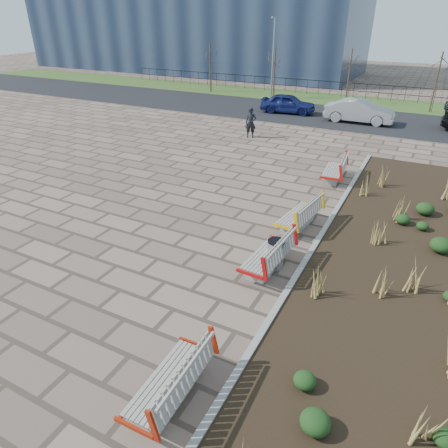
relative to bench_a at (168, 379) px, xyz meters
The scene contains 20 objects.
ground 3.71m from the bench_a, 144.67° to the left, with size 120.00×120.00×0.00m, color #796453.
planting_bed 7.85m from the bench_a, 65.49° to the left, with size 4.50×18.00×0.10m, color black.
planting_curb 7.20m from the bench_a, 82.64° to the left, with size 0.16×18.00×0.15m, color gray.
grass_verge_far 30.28m from the bench_a, 95.69° to the left, with size 80.00×5.00×0.04m, color #33511E.
road 24.32m from the bench_a, 97.09° to the left, with size 80.00×7.00×0.02m, color black.
bench_a is the anchor object (origin of this frame).
bench_b 4.80m from the bench_a, 90.00° to the left, with size 0.90×2.10×1.00m, color #BC0C0E, non-canonical shape.
bench_c 7.59m from the bench_a, 90.00° to the left, with size 0.90×2.10×1.00m, color #F5B30C, non-canonical shape.
bench_d 12.40m from the bench_a, 90.00° to the left, with size 0.90×2.10×1.00m, color red, non-canonical shape.
litter_bin 4.99m from the bench_a, 87.79° to the left, with size 0.47×0.47×0.84m, color #B2B2B7.
pedestrian 17.77m from the bench_a, 109.10° to the left, with size 0.61×0.40×1.67m, color black.
car_blue 24.45m from the bench_a, 104.20° to the left, with size 1.54×3.83×1.31m, color navy.
car_silver 23.21m from the bench_a, 92.43° to the left, with size 1.52×4.35×1.43m, color gray.
tree_a 32.36m from the bench_a, 117.65° to the left, with size 1.40×1.40×4.00m, color #4C3D2D, non-canonical shape.
tree_b 30.05m from the bench_a, 107.45° to the left, with size 1.40×1.40×4.00m, color #4C3D2D, non-canonical shape.
tree_c 28.82m from the bench_a, 95.98° to the left, with size 1.40×1.40×4.00m, color #4C3D2D, non-canonical shape.
tree_d 28.82m from the bench_a, 84.02° to the left, with size 1.40×1.40×4.00m, color #4C3D2D, non-canonical shape.
lamp_west 29.64m from the bench_a, 107.74° to the left, with size 0.24×0.60×6.00m, color gray, non-canonical shape.
railing_fence 31.77m from the bench_a, 95.42° to the left, with size 44.00×0.10×1.20m, color black, non-canonical shape.
building_glass 49.48m from the bench_a, 120.69° to the left, with size 40.00×14.00×15.00m, color #192338.
Camera 1 is at (6.24, -6.18, 6.41)m, focal length 32.00 mm.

